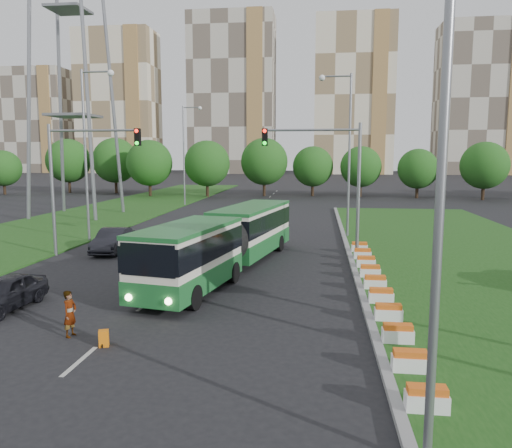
# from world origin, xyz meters

# --- Properties ---
(ground) EXTENTS (360.00, 360.00, 0.00)m
(ground) POSITION_xyz_m (0.00, 0.00, 0.00)
(ground) COLOR black
(ground) RESTS_ON ground
(grass_median) EXTENTS (14.00, 60.00, 0.15)m
(grass_median) POSITION_xyz_m (13.00, 8.00, 0.07)
(grass_median) COLOR #1B4714
(grass_median) RESTS_ON ground
(median_kerb) EXTENTS (0.30, 60.00, 0.18)m
(median_kerb) POSITION_xyz_m (6.05, 8.00, 0.09)
(median_kerb) COLOR gray
(median_kerb) RESTS_ON ground
(left_verge) EXTENTS (12.00, 110.00, 0.10)m
(left_verge) POSITION_xyz_m (-18.00, 25.00, 0.05)
(left_verge) COLOR #1B4714
(left_verge) RESTS_ON ground
(lane_markings) EXTENTS (0.20, 100.00, 0.01)m
(lane_markings) POSITION_xyz_m (-3.00, 20.00, 0.00)
(lane_markings) COLOR #ACACA5
(lane_markings) RESTS_ON ground
(flower_planters) EXTENTS (1.10, 20.30, 0.60)m
(flower_planters) POSITION_xyz_m (6.70, 1.90, 0.45)
(flower_planters) COLOR white
(flower_planters) RESTS_ON grass_median
(traffic_mast_median) EXTENTS (5.76, 0.32, 8.00)m
(traffic_mast_median) POSITION_xyz_m (4.78, 10.00, 5.35)
(traffic_mast_median) COLOR gray
(traffic_mast_median) RESTS_ON ground
(traffic_mast_left) EXTENTS (5.76, 0.32, 8.00)m
(traffic_mast_left) POSITION_xyz_m (-10.38, 9.00, 5.35)
(traffic_mast_left) COLOR gray
(traffic_mast_left) RESTS_ON ground
(street_lamps) EXTENTS (36.00, 60.00, 12.00)m
(street_lamps) POSITION_xyz_m (-3.00, 10.00, 6.00)
(street_lamps) COLOR gray
(street_lamps) RESTS_ON ground
(tree_line) EXTENTS (120.00, 8.00, 9.00)m
(tree_line) POSITION_xyz_m (10.00, 55.00, 4.50)
(tree_line) COLOR #1C5015
(tree_line) RESTS_ON ground
(apartment_tower_west) EXTENTS (26.00, 15.00, 48.00)m
(apartment_tower_west) POSITION_xyz_m (-65.00, 150.00, 24.00)
(apartment_tower_west) COLOR beige
(apartment_tower_west) RESTS_ON ground
(apartment_tower_cwest) EXTENTS (28.00, 15.00, 52.00)m
(apartment_tower_cwest) POSITION_xyz_m (-25.00, 150.00, 26.00)
(apartment_tower_cwest) COLOR beige
(apartment_tower_cwest) RESTS_ON ground
(apartment_tower_ceast) EXTENTS (25.00, 15.00, 50.00)m
(apartment_tower_ceast) POSITION_xyz_m (15.00, 150.00, 25.00)
(apartment_tower_ceast) COLOR beige
(apartment_tower_ceast) RESTS_ON ground
(apartment_tower_east) EXTENTS (27.00, 15.00, 47.00)m
(apartment_tower_east) POSITION_xyz_m (55.00, 150.00, 23.50)
(apartment_tower_east) COLOR beige
(apartment_tower_east) RESTS_ON ground
(midrise_west) EXTENTS (22.00, 14.00, 36.00)m
(midrise_west) POSITION_xyz_m (-95.00, 150.00, 18.00)
(midrise_west) COLOR beige
(midrise_west) RESTS_ON ground
(articulated_bus) EXTENTS (2.57, 16.50, 2.72)m
(articulated_bus) POSITION_xyz_m (-0.81, 6.19, 1.66)
(articulated_bus) COLOR silver
(articulated_bus) RESTS_ON ground
(car_left_near) EXTENTS (1.86, 4.14, 1.38)m
(car_left_near) POSITION_xyz_m (-8.34, -1.53, 0.69)
(car_left_near) COLOR black
(car_left_near) RESTS_ON ground
(car_left_far) EXTENTS (1.97, 4.71, 1.51)m
(car_left_far) POSITION_xyz_m (-8.90, 10.46, 0.76)
(car_left_far) COLOR black
(car_left_far) RESTS_ON ground
(pedestrian) EXTENTS (0.46, 0.63, 1.61)m
(pedestrian) POSITION_xyz_m (-4.27, -4.06, 0.80)
(pedestrian) COLOR gray
(pedestrian) RESTS_ON ground
(shopping_trolley) EXTENTS (0.31, 0.33, 0.54)m
(shopping_trolley) POSITION_xyz_m (-2.76, -4.79, 0.27)
(shopping_trolley) COLOR orange
(shopping_trolley) RESTS_ON ground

